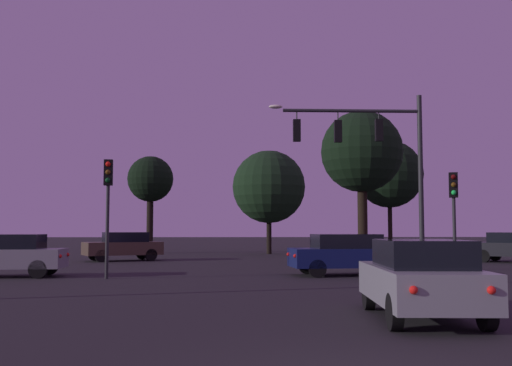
# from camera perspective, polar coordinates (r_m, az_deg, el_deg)

# --- Properties ---
(ground_plane) EXTENTS (168.00, 168.00, 0.00)m
(ground_plane) POSITION_cam_1_polar(r_m,az_deg,el_deg) (31.28, 0.71, -7.50)
(ground_plane) COLOR black
(ground_plane) RESTS_ON ground
(traffic_signal_mast_arm) EXTENTS (6.31, 0.37, 7.20)m
(traffic_signal_mast_arm) POSITION_cam_1_polar(r_m,az_deg,el_deg) (24.95, 11.08, 3.23)
(traffic_signal_mast_arm) COLOR #232326
(traffic_signal_mast_arm) RESTS_ON ground
(traffic_light_corner_left) EXTENTS (0.32, 0.36, 4.13)m
(traffic_light_corner_left) POSITION_cam_1_polar(r_m,az_deg,el_deg) (21.43, -13.90, -1.00)
(traffic_light_corner_left) COLOR #232326
(traffic_light_corner_left) RESTS_ON ground
(traffic_light_corner_right) EXTENTS (0.36, 0.38, 3.73)m
(traffic_light_corner_right) POSITION_cam_1_polar(r_m,az_deg,el_deg) (22.56, 18.29, -1.75)
(traffic_light_corner_right) COLOR #232326
(traffic_light_corner_right) RESTS_ON ground
(car_nearside_lane) EXTENTS (2.01, 4.17, 1.52)m
(car_nearside_lane) POSITION_cam_1_polar(r_m,az_deg,el_deg) (12.07, 15.40, -8.67)
(car_nearside_lane) COLOR gray
(car_nearside_lane) RESTS_ON ground
(car_crossing_left) EXTENTS (4.57, 2.27, 1.52)m
(car_crossing_left) POSITION_cam_1_polar(r_m,az_deg,el_deg) (22.54, 8.83, -6.66)
(car_crossing_left) COLOR #0F1947
(car_crossing_left) RESTS_ON ground
(car_crossing_right) EXTENTS (4.18, 1.92, 1.52)m
(car_crossing_right) POSITION_cam_1_polar(r_m,az_deg,el_deg) (23.36, -22.58, -6.31)
(car_crossing_right) COLOR gray
(car_crossing_right) RESTS_ON ground
(car_far_lane) EXTENTS (4.39, 3.35, 1.52)m
(car_far_lane) POSITION_cam_1_polar(r_m,az_deg,el_deg) (32.98, -12.50, -5.85)
(car_far_lane) COLOR #473828
(car_far_lane) RESTS_ON ground
(tree_behind_sign) EXTENTS (3.21, 3.21, 6.78)m
(tree_behind_sign) POSITION_cam_1_polar(r_m,az_deg,el_deg) (42.66, -10.00, 0.27)
(tree_behind_sign) COLOR black
(tree_behind_sign) RESTS_ON ground
(tree_left_far) EXTENTS (4.14, 4.14, 7.69)m
(tree_left_far) POSITION_cam_1_polar(r_m,az_deg,el_deg) (30.88, 10.02, 2.89)
(tree_left_far) COLOR black
(tree_left_far) RESTS_ON ground
(tree_center_horizon) EXTENTS (4.94, 4.94, 7.01)m
(tree_center_horizon) POSITION_cam_1_polar(r_m,az_deg,el_deg) (40.68, 1.24, -0.37)
(tree_center_horizon) COLOR black
(tree_center_horizon) RESTS_ON ground
(tree_right_cluster) EXTENTS (4.78, 4.78, 7.96)m
(tree_right_cluster) POSITION_cam_1_polar(r_m,az_deg,el_deg) (43.73, 12.56, 0.80)
(tree_right_cluster) COLOR black
(tree_right_cluster) RESTS_ON ground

